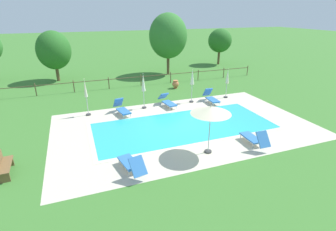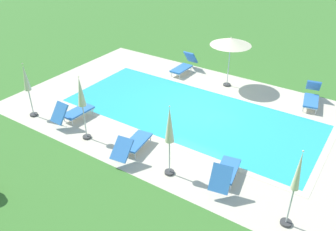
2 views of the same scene
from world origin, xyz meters
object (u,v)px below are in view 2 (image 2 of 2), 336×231
(patio_umbrella_closed_row_west, at_px, (296,179))
(patio_umbrella_closed_row_mid_west, at_px, (170,129))
(sun_lounger_north_near_steps, at_px, (133,144))
(patio_umbrella_closed_row_east, at_px, (26,82))
(sun_lounger_south_near_corner, at_px, (225,172))
(patio_umbrella_closed_row_centre, at_px, (81,96))
(sun_lounger_north_mid, at_px, (184,65))
(sun_lounger_north_end, at_px, (73,112))
(patio_umbrella_open_foreground, at_px, (231,42))
(sun_lounger_north_far, at_px, (312,96))

(patio_umbrella_closed_row_west, bearing_deg, patio_umbrella_closed_row_mid_west, -0.22)
(sun_lounger_north_near_steps, xyz_separation_m, patio_umbrella_closed_row_mid_west, (-1.70, 0.23, 1.35))
(patio_umbrella_closed_row_west, bearing_deg, patio_umbrella_closed_row_east, 0.08)
(patio_umbrella_closed_row_mid_west, bearing_deg, sun_lounger_south_near_corner, -160.54)
(sun_lounger_north_near_steps, distance_m, patio_umbrella_closed_row_centre, 2.48)
(sun_lounger_north_mid, bearing_deg, sun_lounger_south_near_corner, 129.89)
(sun_lounger_north_mid, relative_size, patio_umbrella_closed_row_centre, 0.73)
(sun_lounger_north_end, bearing_deg, patio_umbrella_closed_row_east, 20.74)
(sun_lounger_north_end, relative_size, patio_umbrella_closed_row_east, 0.79)
(sun_lounger_south_near_corner, height_order, patio_umbrella_closed_row_west, patio_umbrella_closed_row_west)
(sun_lounger_north_end, distance_m, patio_umbrella_open_foreground, 7.70)
(patio_umbrella_open_foreground, xyz_separation_m, patio_umbrella_closed_row_west, (-5.15, 7.09, -0.61))
(patio_umbrella_closed_row_east, bearing_deg, sun_lounger_south_near_corner, -175.75)
(sun_lounger_south_near_corner, relative_size, patio_umbrella_closed_row_west, 0.76)
(sun_lounger_north_far, height_order, sun_lounger_north_end, sun_lounger_north_end)
(patio_umbrella_closed_row_mid_west, bearing_deg, patio_umbrella_open_foreground, -79.60)
(patio_umbrella_closed_row_west, bearing_deg, sun_lounger_north_mid, -43.29)
(patio_umbrella_closed_row_west, bearing_deg, sun_lounger_north_end, -4.05)
(sun_lounger_north_mid, relative_size, patio_umbrella_open_foreground, 0.76)
(sun_lounger_north_far, distance_m, sun_lounger_north_end, 10.22)
(sun_lounger_north_far, height_order, patio_umbrella_closed_row_east, patio_umbrella_closed_row_east)
(patio_umbrella_closed_row_mid_west, bearing_deg, patio_umbrella_closed_row_west, 179.78)
(sun_lounger_north_mid, xyz_separation_m, sun_lounger_north_far, (-6.47, -0.10, -0.01))
(sun_lounger_north_near_steps, relative_size, patio_umbrella_closed_row_west, 0.81)
(sun_lounger_north_near_steps, bearing_deg, patio_umbrella_open_foreground, -93.35)
(patio_umbrella_open_foreground, bearing_deg, patio_umbrella_closed_row_west, 125.99)
(patio_umbrella_closed_row_mid_west, height_order, patio_umbrella_closed_row_east, patio_umbrella_closed_row_mid_west)
(sun_lounger_north_mid, bearing_deg, sun_lounger_north_far, -179.09)
(sun_lounger_north_near_steps, bearing_deg, patio_umbrella_closed_row_mid_west, 172.20)
(sun_lounger_south_near_corner, bearing_deg, sun_lounger_north_mid, -50.11)
(sun_lounger_north_mid, bearing_deg, patio_umbrella_open_foreground, 175.86)
(sun_lounger_north_far, relative_size, patio_umbrella_closed_row_east, 0.84)
(sun_lounger_north_end, bearing_deg, patio_umbrella_closed_row_centre, 155.19)
(sun_lounger_north_far, bearing_deg, patio_umbrella_open_foreground, 4.25)
(sun_lounger_north_far, bearing_deg, sun_lounger_north_near_steps, 58.92)
(sun_lounger_north_near_steps, bearing_deg, patio_umbrella_closed_row_east, 2.96)
(sun_lounger_south_near_corner, bearing_deg, patio_umbrella_closed_row_east, 4.25)
(patio_umbrella_closed_row_mid_west, relative_size, patio_umbrella_closed_row_east, 1.08)
(patio_umbrella_closed_row_east, bearing_deg, sun_lounger_north_far, -141.76)
(sun_lounger_north_far, distance_m, patio_umbrella_open_foreground, 4.31)
(sun_lounger_north_far, distance_m, patio_umbrella_closed_row_centre, 9.82)
(patio_umbrella_closed_row_mid_west, bearing_deg, sun_lounger_north_mid, -61.93)
(sun_lounger_north_end, xyz_separation_m, patio_umbrella_closed_row_centre, (-1.34, 0.62, 1.37))
(sun_lounger_north_end, relative_size, sun_lounger_south_near_corner, 0.97)
(sun_lounger_south_near_corner, bearing_deg, sun_lounger_north_end, -0.15)
(sun_lounger_north_end, distance_m, patio_umbrella_closed_row_west, 9.03)
(sun_lounger_south_near_corner, bearing_deg, sun_lounger_north_near_steps, 6.16)
(sun_lounger_south_near_corner, relative_size, patio_umbrella_closed_row_mid_west, 0.75)
(sun_lounger_south_near_corner, xyz_separation_m, patio_umbrella_open_foreground, (3.00, -6.48, 1.81))
(sun_lounger_north_mid, bearing_deg, patio_umbrella_closed_row_mid_west, 118.07)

